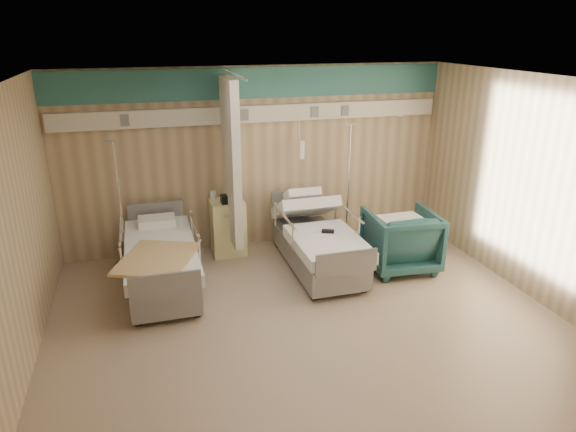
{
  "coord_description": "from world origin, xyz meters",
  "views": [
    {
      "loc": [
        -1.7,
        -5.11,
        3.31
      ],
      "look_at": [
        -0.05,
        0.6,
        1.12
      ],
      "focal_mm": 32.0,
      "sensor_mm": 36.0,
      "label": 1
    }
  ],
  "objects": [
    {
      "name": "ground",
      "position": [
        0.0,
        0.0,
        0.0
      ],
      "size": [
        6.0,
        5.0,
        0.0
      ],
      "primitive_type": "cube",
      "color": "gray",
      "rests_on": "ground"
    },
    {
      "name": "room_walls",
      "position": [
        -0.03,
        0.25,
        1.86
      ],
      "size": [
        6.04,
        5.04,
        2.82
      ],
      "color": "tan",
      "rests_on": "ground"
    },
    {
      "name": "bed_right",
      "position": [
        0.6,
        1.3,
        0.32
      ],
      "size": [
        1.0,
        2.16,
        0.63
      ],
      "primitive_type": null,
      "color": "white",
      "rests_on": "ground"
    },
    {
      "name": "bed_left",
      "position": [
        -1.6,
        1.3,
        0.32
      ],
      "size": [
        1.0,
        2.16,
        0.63
      ],
      "primitive_type": null,
      "color": "white",
      "rests_on": "ground"
    },
    {
      "name": "bedside_cabinet",
      "position": [
        -0.55,
        2.2,
        0.42
      ],
      "size": [
        0.5,
        0.48,
        0.85
      ],
      "primitive_type": "cube",
      "color": "#EEE695",
      "rests_on": "ground"
    },
    {
      "name": "visitor_armchair",
      "position": [
        1.75,
        0.98,
        0.44
      ],
      "size": [
        1.01,
        1.03,
        0.88
      ],
      "primitive_type": "imported",
      "rotation": [
        0.0,
        0.0,
        3.07
      ],
      "color": "#1D4749",
      "rests_on": "ground"
    },
    {
      "name": "waffle_blanket",
      "position": [
        1.76,
        0.96,
        0.91
      ],
      "size": [
        0.61,
        0.54,
        0.07
      ],
      "primitive_type": "cube",
      "rotation": [
        0.0,
        0.0,
        3.15
      ],
      "color": "silver",
      "rests_on": "visitor_armchair"
    },
    {
      "name": "iv_stand_right",
      "position": [
        1.42,
        2.19,
        0.4
      ],
      "size": [
        0.34,
        0.34,
        1.93
      ],
      "rotation": [
        0.0,
        0.0,
        0.23
      ],
      "color": "silver",
      "rests_on": "ground"
    },
    {
      "name": "iv_stand_left",
      "position": [
        -2.08,
        2.18,
        0.39
      ],
      "size": [
        0.34,
        0.34,
        1.88
      ],
      "rotation": [
        0.0,
        0.0,
        -0.04
      ],
      "color": "silver",
      "rests_on": "ground"
    },
    {
      "name": "call_remote",
      "position": [
        0.67,
        1.1,
        0.65
      ],
      "size": [
        0.19,
        0.14,
        0.04
      ],
      "primitive_type": "cube",
      "rotation": [
        0.0,
        0.0,
        -0.41
      ],
      "color": "black",
      "rests_on": "bed_right"
    },
    {
      "name": "tan_blanket",
      "position": [
        -1.65,
        0.84,
        0.65
      ],
      "size": [
        1.15,
        1.26,
        0.04
      ],
      "primitive_type": "cube",
      "rotation": [
        0.0,
        0.0,
        -0.39
      ],
      "color": "#DAB76F",
      "rests_on": "bed_left"
    },
    {
      "name": "toiletry_bag",
      "position": [
        -0.53,
        2.11,
        0.91
      ],
      "size": [
        0.24,
        0.16,
        0.13
      ],
      "primitive_type": "cube",
      "rotation": [
        0.0,
        0.0,
        0.06
      ],
      "color": "black",
      "rests_on": "bedside_cabinet"
    },
    {
      "name": "white_cup",
      "position": [
        -0.73,
        2.34,
        0.91
      ],
      "size": [
        0.12,
        0.12,
        0.13
      ],
      "primitive_type": "cylinder",
      "rotation": [
        0.0,
        0.0,
        0.39
      ],
      "color": "white",
      "rests_on": "bedside_cabinet"
    }
  ]
}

